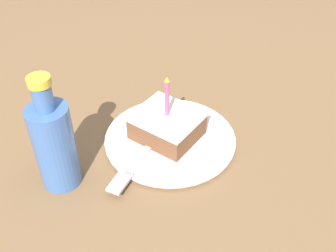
% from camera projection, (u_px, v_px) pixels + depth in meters
% --- Properties ---
extents(ground_plane, '(2.40, 2.40, 0.04)m').
position_uv_depth(ground_plane, '(170.00, 150.00, 0.72)').
color(ground_plane, brown).
rests_on(ground_plane, ground).
extents(plate, '(0.23, 0.23, 0.01)m').
position_uv_depth(plate, '(168.00, 139.00, 0.71)').
color(plate, silver).
rests_on(plate, ground_plane).
extents(cake_slice, '(0.10, 0.11, 0.12)m').
position_uv_depth(cake_slice, '(168.00, 124.00, 0.69)').
color(cake_slice, brown).
rests_on(cake_slice, plate).
extents(fork, '(0.19, 0.05, 0.00)m').
position_uv_depth(fork, '(139.00, 161.00, 0.65)').
color(fork, '#B2B2B7').
rests_on(fork, plate).
extents(bottle, '(0.06, 0.06, 0.20)m').
position_uv_depth(bottle, '(54.00, 143.00, 0.59)').
color(bottle, '#3F66A5').
rests_on(bottle, ground_plane).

